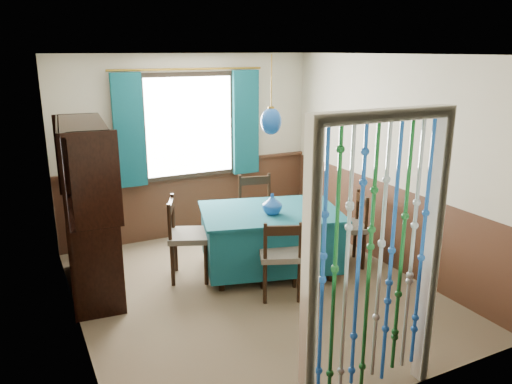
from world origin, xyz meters
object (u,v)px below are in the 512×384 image
chair_near (281,255)px  bowl_shelf (94,179)px  sideboard (91,234)px  pendant_lamp (271,121)px  dining_table (270,236)px  chair_far (258,211)px  vase_sideboard (90,195)px  chair_left (187,236)px  chair_right (349,227)px  vase_table (272,205)px

chair_near → bowl_shelf: (-1.68, 0.87, 0.82)m
sideboard → pendant_lamp: pendant_lamp is taller
dining_table → chair_near: chair_near is taller
chair_far → pendant_lamp: 1.48m
pendant_lamp → dining_table: bearing=45.0°
vase_sideboard → sideboard: bearing=-104.1°
dining_table → vase_sideboard: bearing=174.7°
chair_left → chair_right: bearing=97.6°
pendant_lamp → sideboard: bearing=166.2°
sideboard → pendant_lamp: 2.31m
pendant_lamp → vase_sideboard: bearing=159.2°
vase_table → dining_table: bearing=71.2°
pendant_lamp → bowl_shelf: bearing=172.0°
vase_table → bowl_shelf: bowl_shelf is taller
dining_table → vase_sideboard: (-1.88, 0.71, 0.57)m
dining_table → bowl_shelf: size_ratio=7.64×
sideboard → pendant_lamp: size_ratio=2.15×
dining_table → chair_far: bearing=90.1°
chair_right → vase_sideboard: size_ratio=5.31×
chair_left → sideboard: bearing=-78.8°
dining_table → chair_right: bearing=1.8°
chair_right → sideboard: size_ratio=0.49×
chair_near → chair_left: 1.15m
vase_table → chair_near: bearing=-107.7°
pendant_lamp → bowl_shelf: size_ratio=3.62×
chair_near → vase_table: size_ratio=4.12×
chair_far → bowl_shelf: bowl_shelf is taller
chair_near → pendant_lamp: pendant_lamp is taller
vase_sideboard → chair_left: bearing=-25.1°
chair_left → chair_right: size_ratio=1.06×
chair_left → bowl_shelf: (-0.95, -0.01, 0.79)m
chair_far → chair_left: (-1.13, -0.45, -0.01)m
chair_near → vase_table: 0.65m
pendant_lamp → vase_table: size_ratio=4.00×
pendant_lamp → chair_near: bearing=-107.9°
chair_left → vase_sideboard: 1.16m
chair_near → chair_far: (0.40, 1.34, 0.04)m
sideboard → vase_sideboard: size_ratio=10.92×
chair_left → pendant_lamp: (0.93, -0.27, 1.29)m
chair_left → pendant_lamp: bearing=96.4°
sideboard → vase_table: sideboard is taller
dining_table → vase_sideboard: size_ratio=10.70×
dining_table → sideboard: size_ratio=0.98×
pendant_lamp → bowl_shelf: (-1.88, 0.26, -0.50)m
dining_table → chair_left: bearing=179.3°
chair_right → sideboard: sideboard is taller
chair_far → bowl_shelf: size_ratio=4.08×
dining_table → sideboard: (-1.94, 0.47, 0.19)m
bowl_shelf → pendant_lamp: bearing=-8.0°
pendant_lamp → vase_sideboard: pendant_lamp is taller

